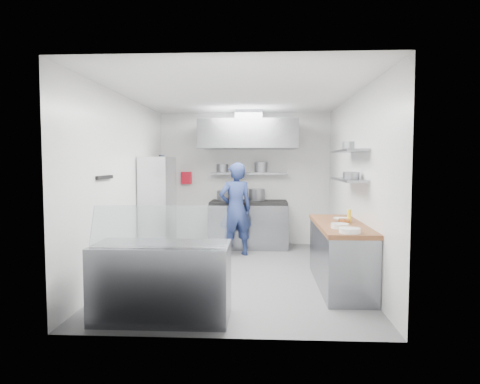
# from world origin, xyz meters

# --- Properties ---
(floor) EXTENTS (5.00, 5.00, 0.00)m
(floor) POSITION_xyz_m (0.00, 0.00, 0.00)
(floor) COLOR #575759
(floor) RESTS_ON ground
(ceiling) EXTENTS (5.00, 5.00, 0.00)m
(ceiling) POSITION_xyz_m (0.00, 0.00, 2.80)
(ceiling) COLOR silver
(ceiling) RESTS_ON wall_back
(wall_back) EXTENTS (3.60, 2.80, 0.02)m
(wall_back) POSITION_xyz_m (0.00, 2.50, 1.40)
(wall_back) COLOR white
(wall_back) RESTS_ON floor
(wall_front) EXTENTS (3.60, 2.80, 0.02)m
(wall_front) POSITION_xyz_m (0.00, -2.50, 1.40)
(wall_front) COLOR white
(wall_front) RESTS_ON floor
(wall_left) EXTENTS (2.80, 5.00, 0.02)m
(wall_left) POSITION_xyz_m (-1.80, 0.00, 1.40)
(wall_left) COLOR white
(wall_left) RESTS_ON floor
(wall_right) EXTENTS (2.80, 5.00, 0.02)m
(wall_right) POSITION_xyz_m (1.80, 0.00, 1.40)
(wall_right) COLOR white
(wall_right) RESTS_ON floor
(gas_range) EXTENTS (1.60, 0.80, 0.90)m
(gas_range) POSITION_xyz_m (0.10, 2.10, 0.45)
(gas_range) COLOR gray
(gas_range) RESTS_ON floor
(cooktop) EXTENTS (1.57, 0.78, 0.06)m
(cooktop) POSITION_xyz_m (0.10, 2.10, 0.93)
(cooktop) COLOR black
(cooktop) RESTS_ON gas_range
(stock_pot_left) EXTENTS (0.28, 0.28, 0.20)m
(stock_pot_left) POSITION_xyz_m (-0.44, 2.29, 1.06)
(stock_pot_left) COLOR slate
(stock_pot_left) RESTS_ON cooktop
(stock_pot_mid) EXTENTS (0.34, 0.34, 0.24)m
(stock_pot_mid) POSITION_xyz_m (0.26, 2.29, 1.08)
(stock_pot_mid) COLOR slate
(stock_pot_mid) RESTS_ON cooktop
(over_range_shelf) EXTENTS (1.60, 0.30, 0.04)m
(over_range_shelf) POSITION_xyz_m (0.10, 2.34, 1.52)
(over_range_shelf) COLOR gray
(over_range_shelf) RESTS_ON wall_back
(shelf_pot_a) EXTENTS (0.26, 0.26, 0.18)m
(shelf_pot_a) POSITION_xyz_m (-0.48, 2.49, 1.63)
(shelf_pot_a) COLOR slate
(shelf_pot_a) RESTS_ON over_range_shelf
(shelf_pot_b) EXTENTS (0.27, 0.27, 0.22)m
(shelf_pot_b) POSITION_xyz_m (0.35, 2.36, 1.65)
(shelf_pot_b) COLOR slate
(shelf_pot_b) RESTS_ON over_range_shelf
(extractor_hood) EXTENTS (1.90, 1.15, 0.55)m
(extractor_hood) POSITION_xyz_m (0.10, 1.93, 2.30)
(extractor_hood) COLOR gray
(extractor_hood) RESTS_ON wall_back
(hood_duct) EXTENTS (0.55, 0.55, 0.24)m
(hood_duct) POSITION_xyz_m (0.10, 2.15, 2.68)
(hood_duct) COLOR slate
(hood_duct) RESTS_ON extractor_hood
(red_firebox) EXTENTS (0.22, 0.10, 0.26)m
(red_firebox) POSITION_xyz_m (-1.25, 2.44, 1.42)
(red_firebox) COLOR red
(red_firebox) RESTS_ON wall_back
(chef) EXTENTS (0.75, 0.62, 1.75)m
(chef) POSITION_xyz_m (-0.12, 1.32, 0.88)
(chef) COLOR navy
(chef) RESTS_ON floor
(wire_rack) EXTENTS (0.50, 0.90, 1.85)m
(wire_rack) POSITION_xyz_m (-1.53, 1.06, 0.93)
(wire_rack) COLOR silver
(wire_rack) RESTS_ON floor
(rack_bin_a) EXTENTS (0.16, 0.20, 0.18)m
(rack_bin_a) POSITION_xyz_m (-1.53, 0.99, 0.80)
(rack_bin_a) COLOR white
(rack_bin_a) RESTS_ON wire_rack
(rack_bin_b) EXTENTS (0.14, 0.18, 0.16)m
(rack_bin_b) POSITION_xyz_m (-1.53, 1.35, 1.30)
(rack_bin_b) COLOR yellow
(rack_bin_b) RESTS_ON wire_rack
(rack_jar) EXTENTS (0.11, 0.11, 0.18)m
(rack_jar) POSITION_xyz_m (-1.48, 1.20, 1.80)
(rack_jar) COLOR black
(rack_jar) RESTS_ON wire_rack
(knife_strip) EXTENTS (0.04, 0.55, 0.05)m
(knife_strip) POSITION_xyz_m (-1.78, -0.90, 1.55)
(knife_strip) COLOR black
(knife_strip) RESTS_ON wall_left
(prep_counter_base) EXTENTS (0.62, 2.00, 0.84)m
(prep_counter_base) POSITION_xyz_m (1.48, -0.60, 0.42)
(prep_counter_base) COLOR gray
(prep_counter_base) RESTS_ON floor
(prep_counter_top) EXTENTS (0.65, 2.04, 0.06)m
(prep_counter_top) POSITION_xyz_m (1.48, -0.60, 0.87)
(prep_counter_top) COLOR brown
(prep_counter_top) RESTS_ON prep_counter_base
(plate_stack_a) EXTENTS (0.26, 0.26, 0.06)m
(plate_stack_a) POSITION_xyz_m (1.44, -1.44, 0.93)
(plate_stack_a) COLOR white
(plate_stack_a) RESTS_ON prep_counter_top
(plate_stack_b) EXTENTS (0.23, 0.23, 0.06)m
(plate_stack_b) POSITION_xyz_m (1.39, -1.06, 0.93)
(plate_stack_b) COLOR white
(plate_stack_b) RESTS_ON prep_counter_top
(copper_pan) EXTENTS (0.15, 0.15, 0.06)m
(copper_pan) POSITION_xyz_m (1.53, -0.57, 0.93)
(copper_pan) COLOR #C77438
(copper_pan) RESTS_ON prep_counter_top
(squeeze_bottle) EXTENTS (0.06, 0.06, 0.18)m
(squeeze_bottle) POSITION_xyz_m (1.62, -0.49, 0.99)
(squeeze_bottle) COLOR yellow
(squeeze_bottle) RESTS_ON prep_counter_top
(mixing_bowl) EXTENTS (0.29, 0.29, 0.06)m
(mixing_bowl) POSITION_xyz_m (1.52, -0.48, 0.93)
(mixing_bowl) COLOR white
(mixing_bowl) RESTS_ON prep_counter_top
(wall_shelf_lower) EXTENTS (0.30, 1.30, 0.04)m
(wall_shelf_lower) POSITION_xyz_m (1.64, -0.30, 1.50)
(wall_shelf_lower) COLOR gray
(wall_shelf_lower) RESTS_ON wall_right
(wall_shelf_upper) EXTENTS (0.30, 1.30, 0.04)m
(wall_shelf_upper) POSITION_xyz_m (1.64, -0.30, 1.92)
(wall_shelf_upper) COLOR gray
(wall_shelf_upper) RESTS_ON wall_right
(shelf_pot_c) EXTENTS (0.23, 0.23, 0.10)m
(shelf_pot_c) POSITION_xyz_m (1.64, -0.48, 1.57)
(shelf_pot_c) COLOR slate
(shelf_pot_c) RESTS_ON wall_shelf_lower
(shelf_pot_d) EXTENTS (0.24, 0.24, 0.14)m
(shelf_pot_d) POSITION_xyz_m (1.75, 0.20, 2.01)
(shelf_pot_d) COLOR slate
(shelf_pot_d) RESTS_ON wall_shelf_upper
(display_case) EXTENTS (1.50, 0.70, 0.85)m
(display_case) POSITION_xyz_m (-0.73, -2.00, 0.42)
(display_case) COLOR gray
(display_case) RESTS_ON floor
(display_glass) EXTENTS (1.47, 0.19, 0.42)m
(display_glass) POSITION_xyz_m (-0.73, -2.12, 1.07)
(display_glass) COLOR silver
(display_glass) RESTS_ON display_case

